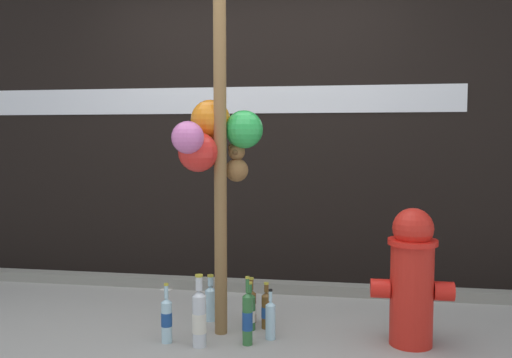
# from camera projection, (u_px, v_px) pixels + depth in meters

# --- Properties ---
(ground_plane) EXTENTS (14.00, 14.00, 0.00)m
(ground_plane) POSITION_uv_depth(u_px,v_px,m) (206.00, 350.00, 3.05)
(ground_plane) COLOR #9E9B93
(building_wall) EXTENTS (10.00, 0.21, 3.50)m
(building_wall) POSITION_uv_depth(u_px,v_px,m) (254.00, 72.00, 4.55)
(building_wall) COLOR black
(building_wall) RESTS_ON ground_plane
(curb_strip) EXTENTS (8.00, 0.12, 0.08)m
(curb_strip) POSITION_uv_depth(u_px,v_px,m) (244.00, 286.00, 4.22)
(curb_strip) COLOR gray
(curb_strip) RESTS_ON ground_plane
(memorial_post) EXTENTS (0.49, 0.46, 2.53)m
(memorial_post) POSITION_uv_depth(u_px,v_px,m) (217.00, 105.00, 3.23)
(memorial_post) COLOR olive
(memorial_post) RESTS_ON ground_plane
(fire_hydrant) EXTENTS (0.47, 0.28, 0.80)m
(fire_hydrant) POSITION_uv_depth(u_px,v_px,m) (412.00, 276.00, 3.10)
(fire_hydrant) COLOR red
(fire_hydrant) RESTS_ON ground_plane
(bottle_0) EXTENTS (0.06, 0.06, 0.30)m
(bottle_0) POSITION_uv_depth(u_px,v_px,m) (270.00, 319.00, 3.20)
(bottle_0) COLOR #B2DBEA
(bottle_0) RESTS_ON ground_plane
(bottle_1) EXTENTS (0.06, 0.06, 0.35)m
(bottle_1) POSITION_uv_depth(u_px,v_px,m) (167.00, 319.00, 3.15)
(bottle_1) COLOR #B2DBEA
(bottle_1) RESTS_ON ground_plane
(bottle_2) EXTENTS (0.06, 0.06, 0.29)m
(bottle_2) POSITION_uv_depth(u_px,v_px,m) (266.00, 310.00, 3.39)
(bottle_2) COLOR brown
(bottle_2) RESTS_ON ground_plane
(bottle_3) EXTENTS (0.07, 0.07, 0.30)m
(bottle_3) POSITION_uv_depth(u_px,v_px,m) (250.00, 311.00, 3.36)
(bottle_3) COLOR #337038
(bottle_3) RESTS_ON ground_plane
(bottle_4) EXTENTS (0.07, 0.07, 0.30)m
(bottle_4) POSITION_uv_depth(u_px,v_px,m) (211.00, 302.00, 3.53)
(bottle_4) COLOR #B2DBEA
(bottle_4) RESTS_ON ground_plane
(bottle_5) EXTENTS (0.08, 0.08, 0.42)m
(bottle_5) POSITION_uv_depth(u_px,v_px,m) (199.00, 318.00, 3.09)
(bottle_5) COLOR silver
(bottle_5) RESTS_ON ground_plane
(bottle_6) EXTENTS (0.06, 0.06, 0.40)m
(bottle_6) POSITION_uv_depth(u_px,v_px,m) (247.00, 318.00, 3.11)
(bottle_6) COLOR #337038
(bottle_6) RESTS_ON ground_plane
(bottle_7) EXTENTS (0.06, 0.06, 0.29)m
(bottle_7) POSITION_uv_depth(u_px,v_px,m) (251.00, 305.00, 3.50)
(bottle_7) COLOR brown
(bottle_7) RESTS_ON ground_plane
(litter_0) EXTENTS (0.10, 0.13, 0.01)m
(litter_0) POSITION_uv_depth(u_px,v_px,m) (168.00, 288.00, 4.28)
(litter_0) COLOR silver
(litter_0) RESTS_ON ground_plane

